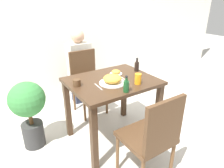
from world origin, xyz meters
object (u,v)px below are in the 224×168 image
Objects in this scene: person_figure at (80,67)px; juice_glass at (138,79)px; condiment_bottle at (126,86)px; food_plate at (112,80)px; potted_plant_left at (29,108)px; drink_cup at (77,83)px; side_plate at (116,72)px; chair_far at (87,78)px; chair_near at (152,136)px; sauce_bottle at (137,66)px.

juice_glass is at bearing -87.44° from person_figure.
juice_glass is 0.66× the size of condiment_bottle.
food_plate is at bearing 89.50° from condiment_bottle.
drink_cup is at bearing -35.51° from potted_plant_left.
side_plate reaches higher than potted_plant_left.
person_figure is (-0.06, 1.34, -0.25)m from juice_glass.
person_figure is (-0.02, 0.98, -0.21)m from side_plate.
juice_glass is (0.11, -1.00, 0.31)m from chair_far.
potted_plant_left is (-0.45, 0.32, -0.31)m from drink_cup.
food_plate is at bearing -97.43° from chair_far.
chair_near is 0.62m from juice_glass.
sauce_bottle reaches higher than potted_plant_left.
chair_near is 5.39× the size of sauce_bottle.
juice_glass is 0.24m from condiment_bottle.
juice_glass is at bearing -127.91° from sauce_bottle.
juice_glass is at bearing 21.92° from condiment_bottle.
person_figure is at bearing 83.61° from condiment_bottle.
chair_near is at bearing -95.27° from person_figure.
chair_near reaches higher than potted_plant_left.
food_plate is 1.92× the size of side_plate.
chair_near is 0.91m from side_plate.
potted_plant_left is (-0.78, 1.11, -0.02)m from chair_near.
food_plate is 1.22m from person_figure.
sauce_bottle reaches higher than food_plate.
person_figure reaches higher than juice_glass.
person_figure is (0.05, 0.33, 0.06)m from chair_far.
food_plate is at bearing -160.80° from sauce_bottle.
drink_cup is at bearing 156.84° from food_plate.
chair_near is 1.83m from person_figure.
food_plate is 1.65× the size of condiment_bottle.
sauce_bottle is 1.33m from potted_plant_left.
potted_plant_left is (-1.25, 0.30, -0.33)m from sauce_bottle.
condiment_bottle reaches higher than side_plate.
drink_cup is at bearing -115.57° from person_figure.
drink_cup is 0.48× the size of sauce_bottle.
person_figure is at bearing 82.01° from chair_far.
food_plate is at bearing -90.94° from chair_near.
chair_far is at bearing 96.06° from juice_glass.
condiment_bottle is at bearing -139.04° from sauce_bottle.
drink_cup is (-0.33, 0.79, 0.29)m from chair_near.
potted_plant_left is at bearing 148.36° from juice_glass.
condiment_bottle is at bearing -158.08° from juice_glass.
drink_cup is at bearing 151.74° from juice_glass.
chair_near is at bearing -54.91° from potted_plant_left.
juice_glass is 1.22m from potted_plant_left.
person_figure is at bearing 37.26° from potted_plant_left.
condiment_bottle is at bearing -112.64° from side_plate.
juice_glass is at bearing -31.64° from potted_plant_left.
person_figure reaches higher than condiment_bottle.
condiment_bottle is (0.01, 0.40, 0.32)m from chair_near.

